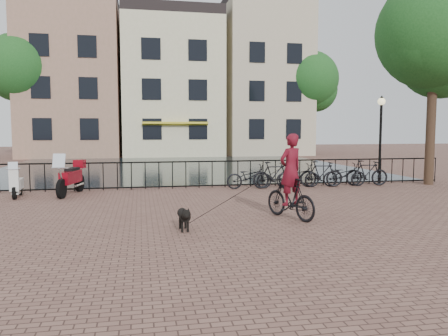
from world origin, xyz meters
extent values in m
plane|color=brown|center=(0.00, 0.00, 0.00)|extent=(100.00, 100.00, 0.00)
plane|color=black|center=(0.00, 17.30, 0.00)|extent=(20.00, 20.00, 0.00)
cube|color=black|center=(0.00, 8.00, 1.00)|extent=(20.00, 0.05, 0.05)
cube|color=black|center=(0.00, 8.00, 0.08)|extent=(20.00, 0.05, 0.05)
cube|color=#906C53|center=(-7.50, 30.00, 6.00)|extent=(7.50, 9.00, 12.00)
cube|color=black|center=(-7.50, 30.00, 12.40)|extent=(7.50, 9.00, 0.80)
cube|color=beige|center=(0.50, 30.00, 5.50)|extent=(8.00, 9.00, 11.00)
cube|color=black|center=(0.50, 30.00, 11.40)|extent=(8.00, 9.00, 0.80)
cube|color=gold|center=(0.50, 25.30, 2.60)|extent=(5.00, 0.60, 0.15)
cube|color=#B9AD8A|center=(8.50, 30.00, 6.25)|extent=(7.00, 9.00, 12.50)
cube|color=black|center=(8.50, 30.00, 12.90)|extent=(7.00, 9.00, 0.80)
cylinder|color=black|center=(-11.00, 27.00, 3.15)|extent=(0.36, 0.36, 6.30)
sphere|color=#194B1B|center=(-11.00, 27.00, 6.75)|extent=(5.04, 5.04, 5.04)
cylinder|color=black|center=(9.20, 7.30, 2.80)|extent=(0.36, 0.36, 5.60)
sphere|color=#194B1B|center=(9.20, 7.30, 6.00)|extent=(4.48, 4.48, 4.48)
cylinder|color=black|center=(12.00, 27.00, 2.97)|extent=(0.36, 0.36, 5.95)
sphere|color=#194B1B|center=(12.00, 27.00, 6.38)|extent=(4.76, 4.76, 4.76)
cylinder|color=black|center=(7.20, 7.60, 1.60)|extent=(0.10, 0.10, 3.20)
sphere|color=beige|center=(7.20, 7.60, 3.30)|extent=(0.30, 0.30, 0.30)
imported|color=black|center=(1.47, 1.95, 0.54)|extent=(1.17, 1.86, 1.08)
imported|color=#5E0E1A|center=(1.47, 1.95, 1.41)|extent=(0.91, 0.77, 2.13)
imported|color=black|center=(1.80, 7.40, 0.45)|extent=(1.72, 0.60, 0.90)
imported|color=black|center=(2.75, 7.40, 0.50)|extent=(1.70, 0.62, 1.00)
imported|color=black|center=(3.70, 7.40, 0.45)|extent=(1.73, 0.63, 0.90)
imported|color=black|center=(4.65, 7.40, 0.50)|extent=(1.71, 0.66, 1.00)
imported|color=black|center=(5.60, 7.40, 0.45)|extent=(1.75, 0.70, 0.90)
imported|color=black|center=(6.55, 7.40, 0.50)|extent=(1.71, 0.70, 1.00)
camera|label=1|loc=(-2.16, -8.24, 2.24)|focal=35.00mm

